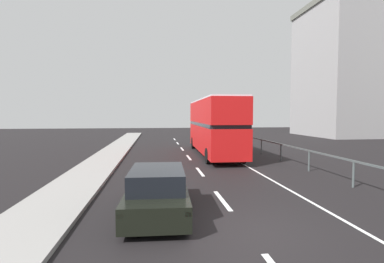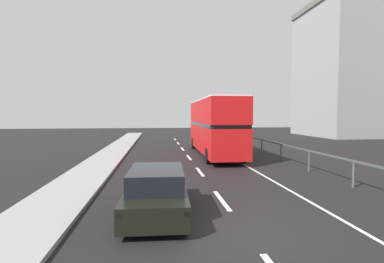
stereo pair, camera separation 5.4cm
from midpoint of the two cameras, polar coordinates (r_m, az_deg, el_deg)
ground_plane at (r=8.13m, az=10.53°, el=-19.21°), size 73.20×120.00×0.10m
near_sidewalk_kerb at (r=8.47m, az=-32.40°, el=-17.87°), size 2.29×80.00×0.14m
lane_paint_markings at (r=16.54m, az=7.63°, el=-7.34°), size 3.18×46.00×0.01m
bridge_side_railing at (r=18.25m, az=19.62°, el=-3.56°), size 0.10×42.00×1.16m
distant_building_block at (r=51.18m, az=33.52°, el=10.07°), size 22.31×12.39×19.06m
double_decker_bus_red at (r=21.83m, az=4.33°, el=1.26°), size 2.68×11.25×4.24m
hatchback_car_near at (r=9.12m, az=-7.11°, el=-11.81°), size 2.00×4.46×1.42m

